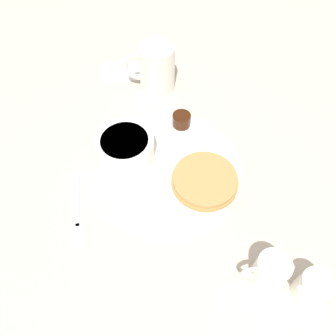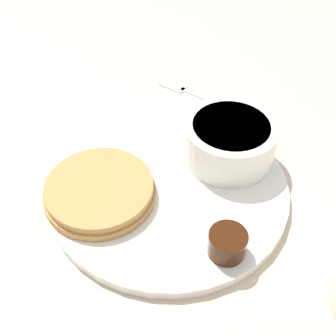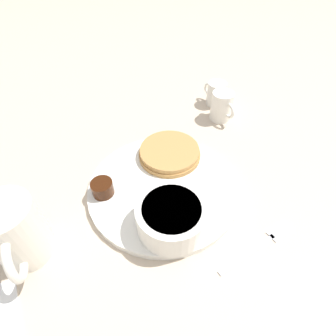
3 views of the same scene
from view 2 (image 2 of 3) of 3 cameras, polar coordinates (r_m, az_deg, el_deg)
The scene contains 7 objects.
ground_plane at distance 0.48m, azimuth 0.06°, elevation -3.04°, with size 4.00×4.00×0.00m, color #C6B299.
plate at distance 0.47m, azimuth 0.06°, elevation -2.56°, with size 0.27×0.27×0.01m.
pancake_stack at distance 0.45m, azimuth -9.24°, elevation -3.04°, with size 0.12×0.12×0.02m.
bowl at distance 0.49m, azimuth 8.34°, elevation 3.84°, with size 0.11×0.11×0.05m.
syrup_cup at distance 0.41m, azimuth 8.02°, elevation -10.08°, with size 0.04×0.04×0.03m.
butter_ramekin at distance 0.49m, azimuth 10.64°, elevation 2.60°, with size 0.05×0.05×0.04m.
fork at distance 0.61m, azimuth 3.42°, elevation 10.14°, with size 0.02×0.14×0.00m.
Camera 2 is at (0.27, 0.16, 0.36)m, focal length 45.00 mm.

